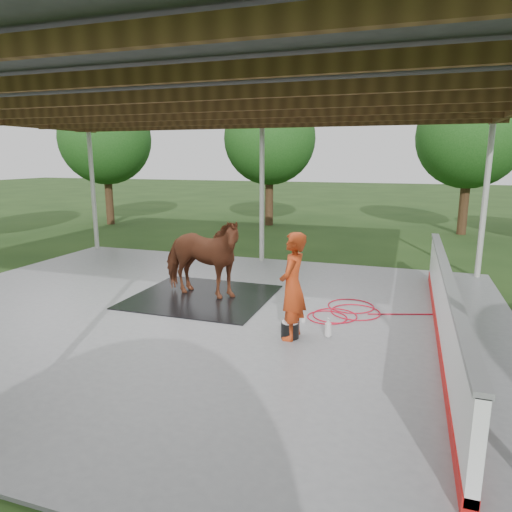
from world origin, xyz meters
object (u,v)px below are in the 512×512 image
(horse, at_px, (201,258))
(handler, at_px, (292,286))
(dasher_board, at_px, (444,309))
(wash_bucket, at_px, (290,329))

(horse, distance_m, handler, 2.86)
(dasher_board, height_order, horse, horse)
(handler, bearing_deg, wash_bucket, -73.53)
(handler, distance_m, wash_bucket, 0.74)
(horse, xyz_separation_m, wash_bucket, (2.35, -1.59, -0.73))
(handler, bearing_deg, dasher_board, 109.41)
(dasher_board, xyz_separation_m, wash_bucket, (-2.38, -0.67, -0.40))
(wash_bucket, bearing_deg, handler, 12.77)
(horse, bearing_deg, handler, -117.21)
(dasher_board, bearing_deg, wash_bucket, -164.32)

